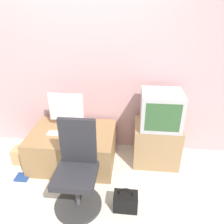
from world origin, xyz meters
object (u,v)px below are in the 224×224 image
Objects in this scene: keyboard at (60,134)px; crt_tv at (161,110)px; cardboard_box_lower at (22,155)px; mouse at (79,135)px; office_chair at (77,173)px; handbag at (126,201)px; main_monitor at (66,111)px; book at (22,177)px.

keyboard is 1.36m from crt_tv.
crt_tv is 2.24× the size of cardboard_box_lower.
mouse is 0.94m from cardboard_box_lower.
office_chair is 3.37× the size of handbag.
keyboard is (-0.03, -0.24, -0.22)m from main_monitor.
book is (-1.76, -0.52, -0.82)m from crt_tv.
office_chair reaches higher than main_monitor.
keyboard is at bearing -97.60° from main_monitor.
cardboard_box_lower is at bearing -179.36° from mouse.
main_monitor reaches higher than keyboard.
crt_tv reaches higher than book.
main_monitor is 0.92m from cardboard_box_lower.
mouse is at bearing -5.03° from keyboard.
keyboard is at bearing 143.51° from handbag.
mouse is at bearing 101.49° from office_chair.
office_chair is (0.38, -0.63, -0.07)m from keyboard.
book is (-0.83, 0.29, -0.41)m from office_chair.
keyboard is 0.34× the size of office_chair.
keyboard is 0.74m from office_chair.
keyboard is 0.75m from book.
handbag is at bearing -4.56° from office_chair.
main_monitor is 1.28m from crt_tv.
main_monitor is 1.04m from book.
mouse is (0.25, -0.02, 0.01)m from keyboard.
office_chair is 5.91× the size of book.
book is (-0.71, -0.32, -0.50)m from mouse.
cardboard_box_lower is at bearing 156.96° from handbag.
mouse reaches higher than handbag.
keyboard is 0.71m from cardboard_box_lower.
crt_tv is 3.00× the size of book.
mouse is at bearing 0.64° from cardboard_box_lower.
crt_tv reaches higher than main_monitor.
cardboard_box_lower is (-0.60, -0.03, -0.38)m from keyboard.
crt_tv is at bearing 7.80° from keyboard.
crt_tv is 2.01m from book.
office_chair reaches higher than handbag.
keyboard is 1.20m from handbag.
crt_tv is 1.18m from handbag.
office_chair is (-0.92, -0.81, -0.40)m from crt_tv.
book is at bearing -143.05° from keyboard.
cardboard_box_lower is (-0.63, -0.27, -0.61)m from main_monitor.
handbag is at bearing -46.15° from main_monitor.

